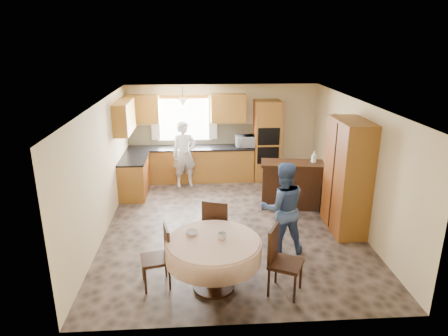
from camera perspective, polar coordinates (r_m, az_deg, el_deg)
floor at (r=8.29m, az=1.03°, el=-8.03°), size 5.00×6.00×0.01m
ceiling at (r=7.52m, az=1.14°, el=9.30°), size 5.00×6.00×0.01m
wall_back at (r=10.70m, az=-0.26°, el=5.21°), size 5.00×0.02×2.50m
wall_front at (r=5.06m, az=3.97°, el=-10.40°), size 5.00×0.02×2.50m
wall_left at (r=8.01m, az=-17.05°, el=-0.16°), size 0.02×6.00×2.50m
wall_right at (r=8.39m, az=18.35°, el=0.55°), size 0.02×6.00×2.50m
window at (r=10.59m, az=-5.71°, el=6.93°), size 1.40×0.03×1.10m
curtain_left at (r=10.58m, az=-9.82°, el=7.02°), size 0.22×0.02×1.15m
curtain_right at (r=10.53m, az=-1.61°, el=7.22°), size 0.22×0.02×1.15m
base_cab_back at (r=10.61m, az=-4.75°, el=0.49°), size 3.30×0.60×0.88m
counter_back at (r=10.47m, az=-4.81°, el=2.89°), size 3.30×0.64×0.04m
base_cab_left at (r=9.88m, az=-12.67°, el=-1.27°), size 0.60×1.20×0.88m
counter_left at (r=9.73m, az=-12.86°, el=1.28°), size 0.64×1.20×0.04m
backsplash at (r=10.68m, az=-4.83°, el=4.75°), size 3.30×0.02×0.55m
wall_cab_left at (r=10.48m, az=-11.59°, el=8.25°), size 0.85×0.33×0.72m
wall_cab_right at (r=10.41m, az=0.62°, el=8.56°), size 0.90×0.33×0.72m
wall_cab_side at (r=9.52m, az=-14.09°, el=7.08°), size 0.33×1.20×0.72m
oven_tower at (r=10.57m, az=6.09°, el=3.89°), size 0.66×0.62×2.12m
oven_upper at (r=10.23m, az=6.42°, el=4.48°), size 0.56×0.01×0.45m
oven_lower at (r=10.36m, az=6.32°, el=1.80°), size 0.56×0.01×0.45m
pendant at (r=10.02m, az=-5.88°, el=9.30°), size 0.36×0.36×0.18m
sideboard at (r=9.06m, az=9.61°, el=-2.55°), size 1.44×0.77×0.98m
space_heater at (r=8.91m, az=15.14°, el=-4.63°), size 0.44×0.31×0.60m
cupboard at (r=8.04m, az=17.26°, el=-1.19°), size 0.58×1.16×2.21m
dining_table at (r=6.07m, az=-1.51°, el=-11.75°), size 1.43×1.43×0.82m
chair_left at (r=6.28m, az=-9.11°, el=-11.99°), size 0.50×0.50×0.97m
chair_back at (r=6.91m, az=-1.01°, el=-8.17°), size 0.60×0.60×1.08m
chair_right at (r=6.09m, az=8.06°, el=-12.50°), size 0.61×0.61×1.05m
framed_picture at (r=9.30m, az=15.89°, el=5.91°), size 0.06×0.53×0.44m
microwave at (r=10.45m, az=3.13°, el=3.84°), size 0.55×0.39×0.29m
person_sink at (r=10.11m, az=-5.68°, el=1.97°), size 0.70×0.54×1.69m
person_dining at (r=7.05m, az=8.34°, el=-5.67°), size 0.84×0.67×1.67m
bowl_sideboard at (r=8.84m, az=8.32°, el=0.55°), size 0.24×0.24×0.06m
bottle_sideboard at (r=8.97m, az=12.72°, el=1.40°), size 0.16×0.16×0.31m
cup_table at (r=5.98m, az=-0.27°, el=-9.71°), size 0.13×0.13×0.10m
bowl_table at (r=6.14m, az=-4.61°, el=-9.22°), size 0.24×0.24×0.06m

